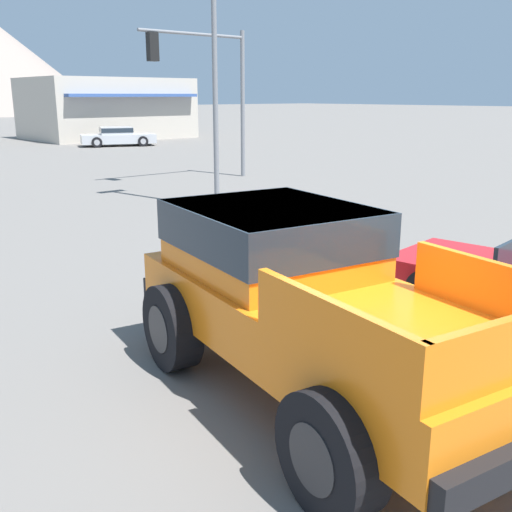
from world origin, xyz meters
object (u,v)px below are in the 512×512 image
Objects in this scene: traffic_light_main at (204,74)px; street_lamp_post at (214,12)px; orange_pickup_truck at (303,291)px; parked_car_silver at (118,136)px.

traffic_light_main is 5.77m from street_lamp_post.
orange_pickup_truck is 11.41m from street_lamp_post.
traffic_light_main is 0.62× the size of street_lamp_post.
street_lamp_post is at bearing 56.99° from traffic_light_main.
street_lamp_post reaches higher than orange_pickup_truck.
parked_car_silver is 0.90× the size of traffic_light_main.
parked_car_silver is 22.57m from street_lamp_post.
street_lamp_post is (5.68, 9.04, 4.01)m from orange_pickup_truck.
parked_car_silver is (13.63, 29.68, -0.48)m from orange_pickup_truck.
street_lamp_post reaches higher than traffic_light_main.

